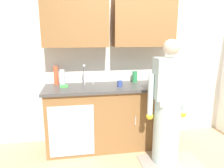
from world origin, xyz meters
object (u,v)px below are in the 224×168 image
(person_at_sink, at_px, (167,113))
(knife_on_counter, at_px, (171,83))
(bottle_water_tall, at_px, (56,75))
(cup_by_sink, at_px, (120,84))
(bottle_dish_liquid, at_px, (62,77))
(sink, at_px, (88,88))
(bottle_cleaner_spray, at_px, (135,77))
(sponge, at_px, (64,86))

(person_at_sink, relative_size, knife_on_counter, 6.75)
(bottle_water_tall, height_order, cup_by_sink, bottle_water_tall)
(bottle_water_tall, distance_m, bottle_dish_liquid, 0.11)
(cup_by_sink, bearing_deg, bottle_dish_liquid, 164.31)
(sink, height_order, bottle_cleaner_spray, sink)
(sink, bearing_deg, cup_by_sink, -10.36)
(sink, height_order, bottle_water_tall, sink)
(bottle_dish_liquid, xyz_separation_m, cup_by_sink, (0.82, -0.23, -0.07))
(bottle_cleaner_spray, relative_size, cup_by_sink, 1.96)
(knife_on_counter, xyz_separation_m, sponge, (-1.61, 0.04, 0.01))
(sink, xyz_separation_m, bottle_cleaner_spray, (0.76, 0.19, 0.10))
(bottle_dish_liquid, relative_size, knife_on_counter, 0.99)
(bottle_dish_liquid, distance_m, knife_on_counter, 1.65)
(sink, relative_size, sponge, 4.55)
(bottle_cleaner_spray, bearing_deg, bottle_dish_liquid, -177.69)
(sink, distance_m, bottle_water_tall, 0.52)
(person_at_sink, distance_m, bottle_cleaner_spray, 0.87)
(bottle_water_tall, height_order, bottle_cleaner_spray, bottle_water_tall)
(knife_on_counter, bearing_deg, cup_by_sink, -63.59)
(bottle_water_tall, xyz_separation_m, bottle_cleaner_spray, (1.21, -0.01, -0.05))
(sink, relative_size, bottle_water_tall, 1.79)
(person_at_sink, bearing_deg, bottle_water_tall, 151.32)
(bottle_water_tall, height_order, sponge, bottle_water_tall)
(bottle_cleaner_spray, bearing_deg, sink, -165.86)
(sink, relative_size, bottle_dish_liquid, 2.11)
(bottle_cleaner_spray, bearing_deg, bottle_water_tall, 179.41)
(person_at_sink, height_order, bottle_water_tall, person_at_sink)
(cup_by_sink, relative_size, knife_on_counter, 0.36)
(knife_on_counter, distance_m, sponge, 1.61)
(bottle_cleaner_spray, height_order, cup_by_sink, bottle_cleaner_spray)
(bottle_dish_liquid, bearing_deg, bottle_cleaner_spray, 2.31)
(bottle_dish_liquid, height_order, sponge, bottle_dish_liquid)
(sponge, bearing_deg, bottle_dish_liquid, 103.19)
(bottle_dish_liquid, relative_size, sponge, 2.15)
(sink, distance_m, bottle_cleaner_spray, 0.79)
(bottle_dish_liquid, xyz_separation_m, bottle_cleaner_spray, (1.12, 0.05, -0.03))
(person_at_sink, xyz_separation_m, cup_by_sink, (-0.52, 0.50, 0.29))
(sink, distance_m, bottle_dish_liquid, 0.41)
(cup_by_sink, distance_m, sponge, 0.80)
(bottle_dish_liquid, bearing_deg, person_at_sink, -28.42)
(bottle_water_tall, bearing_deg, knife_on_counter, -7.52)
(bottle_dish_liquid, bearing_deg, knife_on_counter, -5.94)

